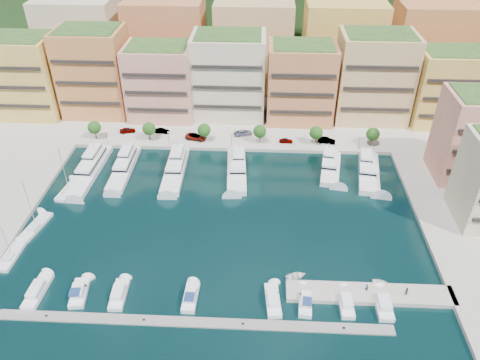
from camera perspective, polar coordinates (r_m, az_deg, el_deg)
The scene contains 56 objects.
ground at distance 109.43m, azimuth -2.09°, elevation -4.65°, with size 400.00×400.00×0.00m, color black.
north_quay at distance 162.04m, azimuth -0.33°, elevation 9.39°, with size 220.00×64.00×2.00m, color #9E998E.
hillside at distance 206.39m, azimuth 0.42°, elevation 15.10°, with size 240.00×40.00×58.00m, color #1E3817.
south_pontoon at distance 88.77m, azimuth -5.72°, elevation -16.94°, with size 72.00×2.20×0.35m, color gray.
finger_pier at distance 95.73m, azimuth 15.51°, elevation -13.43°, with size 32.00×5.00×2.00m, color #9E998E.
apartment_0 at distance 163.25m, azimuth -24.92°, elevation 11.45°, with size 22.00×16.50×24.80m.
apartment_1 at distance 155.89m, azimuth -17.34°, elevation 12.50°, with size 20.00×16.50×26.80m.
apartment_2 at distance 149.12m, azimuth -9.65°, elevation 11.75°, with size 20.00×15.50×22.80m.
apartment_3 at distance 147.45m, azimuth -1.36°, elevation 12.59°, with size 22.00×16.50×25.80m.
apartment_4 at distance 146.11m, azimuth 7.42°, elevation 11.67°, with size 20.00×15.50×23.80m.
apartment_5 at distance 150.76m, azimuth 15.96°, elevation 11.99°, with size 22.00×16.50×26.80m.
apartment_6 at distance 156.15m, azimuth 23.97°, elevation 10.30°, with size 20.00×15.50×22.80m.
apartment_east_a at distance 130.44m, azimuth 26.96°, elevation 4.79°, with size 18.00×14.50×22.80m.
backblock_0 at distance 178.51m, azimuth -18.74°, elevation 15.59°, with size 26.00×18.00×30.00m, color beige.
backblock_1 at distance 170.23m, azimuth -8.89°, elevation 16.07°, with size 26.00×18.00×30.00m, color #BD7346.
backblock_2 at distance 167.00m, azimuth 1.67°, elevation 16.09°, with size 26.00×18.00×30.00m, color tan.
backblock_3 at distance 169.11m, azimuth 12.28°, elevation 15.58°, with size 26.00×18.00×30.00m, color #DCBE50.
backblock_4 at distance 176.38m, azimuth 22.25°, elevation 14.64°, with size 26.00×18.00×30.00m, color #BD723F.
tree_0 at distance 142.67m, azimuth -17.34°, elevation 6.13°, with size 3.80×3.80×5.65m.
tree_1 at distance 138.09m, azimuth -11.04°, elevation 6.15°, with size 3.80×3.80×5.65m.
tree_2 at distance 135.26m, azimuth -4.40°, elevation 6.08°, with size 3.80×3.80×5.65m.
tree_3 at distance 134.29m, azimuth 2.43°, elevation 5.93°, with size 3.80×3.80×5.65m.
tree_4 at distance 135.22m, azimuth 9.26°, elevation 5.70°, with size 3.80×3.80×5.65m.
tree_5 at distance 138.01m, azimuth 15.89°, elevation 5.40°, with size 3.80×3.80×5.65m.
lamppost_0 at distance 139.88m, azimuth -16.00°, elevation 5.36°, with size 0.30×0.30×4.20m.
lamppost_1 at distance 135.28m, azimuth -8.72°, elevation 5.32°, with size 0.30×0.30×4.20m.
lamppost_2 at distance 132.98m, azimuth -1.05°, elevation 5.20°, with size 0.30×0.30×4.20m.
lamppost_3 at distance 133.10m, azimuth 6.73°, elevation 4.97°, with size 0.30×0.30×4.20m.
lamppost_4 at distance 135.62m, azimuth 14.36°, elevation 4.66°, with size 0.30×0.30×4.20m.
yacht_0 at distance 130.74m, azimuth -17.74°, elevation 1.47°, with size 5.76×24.43×7.30m.
yacht_1 at distance 129.04m, azimuth -13.90°, elevation 1.65°, with size 4.55×21.42×7.30m.
yacht_2 at distance 125.81m, azimuth -7.84°, elevation 1.56°, with size 5.23×21.60×7.30m.
yacht_3 at distance 124.37m, azimuth -0.39°, elevation 1.50°, with size 6.14×20.70×7.30m.
yacht_5 at distance 127.47m, azimuth 10.98°, elevation 1.70°, with size 7.06×16.26×7.30m.
yacht_6 at distance 128.08m, azimuth 15.39°, elevation 1.18°, with size 7.90×19.53×7.30m.
cruiser_0 at distance 100.30m, azimuth -23.46°, elevation -12.36°, with size 3.07×9.06×2.55m.
cruiser_1 at distance 97.15m, azimuth -19.01°, elevation -12.89°, with size 3.76×7.46×2.66m.
cruiser_2 at distance 94.76m, azimuth -14.53°, elevation -13.37°, with size 2.98×7.68×2.55m.
cruiser_4 at distance 91.90m, azimuth -6.04°, elevation -14.03°, with size 2.78×7.29×2.66m.
cruiser_6 at distance 91.14m, azimuth 4.03°, elevation -14.45°, with size 3.36×8.19×2.55m.
cruiser_7 at distance 91.54m, azimuth 7.99°, elevation -14.49°, with size 3.03×7.42×2.66m.
cruiser_8 at distance 92.65m, azimuth 12.78°, elevation -14.45°, with size 2.60×7.08×2.55m.
cruiser_9 at distance 94.15m, azimuth 17.05°, elevation -14.34°, with size 2.85×7.52×2.55m.
sailboat_0 at distance 110.26m, azimuth -26.16°, elevation -8.44°, with size 3.01×8.65×13.20m.
sailboat_2 at distance 125.06m, azimuth -20.18°, elevation -1.23°, with size 4.09×9.59×13.20m.
sailboat_1 at distance 116.04m, azimuth -23.65°, elevation -5.28°, with size 4.64×10.35×13.20m.
tender_2 at distance 98.11m, azimuth 16.84°, elevation -11.95°, with size 2.49×3.48×0.72m, color white.
tender_0 at distance 95.92m, azimuth 6.84°, elevation -11.57°, with size 2.99×4.18×0.87m, color white.
car_0 at distance 144.98m, azimuth -13.55°, elevation 5.92°, with size 1.87×4.65×1.58m, color gray.
car_1 at distance 142.72m, azimuth -9.49°, elevation 5.93°, with size 1.50×4.29×1.41m, color gray.
car_2 at distance 137.91m, azimuth -5.38°, elevation 5.26°, with size 2.86×6.20×1.72m, color gray.
car_3 at distance 139.64m, azimuth 0.38°, elevation 5.80°, with size 2.27×5.59×1.62m, color gray.
car_4 at distance 136.45m, azimuth 5.63°, elevation 4.81°, with size 1.59×3.95×1.35m, color gray.
car_5 at distance 137.86m, azimuth 10.52°, elevation 4.76°, with size 1.72×4.93×1.63m, color gray.
person_0 at distance 94.48m, azimuth 15.19°, elevation -12.52°, with size 0.62×0.41×1.71m, color #283451.
person_1 at distance 95.91m, azimuth 19.59°, elevation -12.65°, with size 0.88×0.68×1.80m, color #4A312C.
Camera 1 is at (8.16, -84.19, 69.43)m, focal length 35.00 mm.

